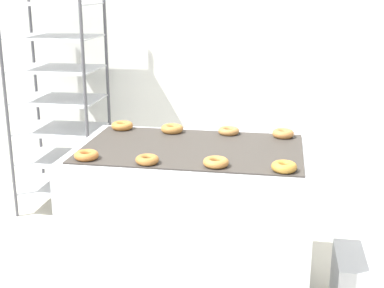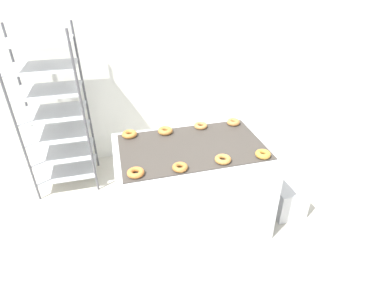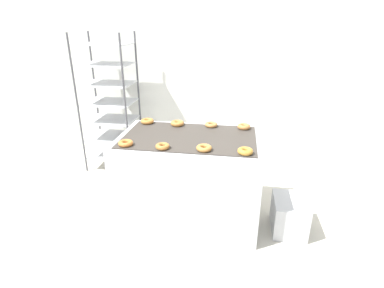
# 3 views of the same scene
# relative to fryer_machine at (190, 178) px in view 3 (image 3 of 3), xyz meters

# --- Properties ---
(ground_plane) EXTENTS (14.00, 14.00, 0.00)m
(ground_plane) POSITION_rel_fryer_machine_xyz_m (-0.00, -0.67, -0.43)
(ground_plane) COLOR beige
(wall_back) EXTENTS (8.00, 0.05, 2.80)m
(wall_back) POSITION_rel_fryer_machine_xyz_m (-0.00, 1.46, 0.97)
(wall_back) COLOR silver
(wall_back) RESTS_ON ground_plane
(fryer_machine) EXTENTS (1.31, 0.84, 0.86)m
(fryer_machine) POSITION_rel_fryer_machine_xyz_m (0.00, 0.00, 0.00)
(fryer_machine) COLOR #B7BABF
(fryer_machine) RESTS_ON ground_plane
(baking_rack_cart) EXTENTS (0.64, 0.52, 1.73)m
(baking_rack_cart) POSITION_rel_fryer_machine_xyz_m (-1.20, 1.00, 0.45)
(baking_rack_cart) COLOR #4C4C51
(baking_rack_cart) RESTS_ON ground_plane
(glaze_bin) EXTENTS (0.30, 0.39, 0.32)m
(glaze_bin) POSITION_rel_fryer_machine_xyz_m (0.96, -0.08, -0.27)
(glaze_bin) COLOR #B7BABF
(glaze_bin) RESTS_ON ground_plane
(donut_near_left) EXTENTS (0.13, 0.13, 0.04)m
(donut_near_left) POSITION_rel_fryer_machine_xyz_m (-0.50, -0.29, 0.45)
(donut_near_left) COLOR #BE6E2F
(donut_near_left) RESTS_ON fryer_machine
(donut_near_midleft) EXTENTS (0.12, 0.12, 0.04)m
(donut_near_midleft) POSITION_rel_fryer_machine_xyz_m (-0.18, -0.31, 0.45)
(donut_near_midleft) COLOR #A7692F
(donut_near_midleft) RESTS_ON fryer_machine
(donut_near_midright) EXTENTS (0.13, 0.13, 0.04)m
(donut_near_midright) POSITION_rel_fryer_machine_xyz_m (0.17, -0.29, 0.45)
(donut_near_midright) COLOR #B57636
(donut_near_midright) RESTS_ON fryer_machine
(donut_near_right) EXTENTS (0.12, 0.12, 0.04)m
(donut_near_right) POSITION_rel_fryer_machine_xyz_m (0.50, -0.31, 0.45)
(donut_near_right) COLOR #B17C2E
(donut_near_right) RESTS_ON fryer_machine
(donut_far_left) EXTENTS (0.13, 0.13, 0.04)m
(donut_far_left) POSITION_rel_fryer_machine_xyz_m (-0.49, 0.31, 0.45)
(donut_far_left) COLOR #B77331
(donut_far_left) RESTS_ON fryer_machine
(donut_far_midleft) EXTENTS (0.14, 0.14, 0.04)m
(donut_far_midleft) POSITION_rel_fryer_machine_xyz_m (-0.17, 0.29, 0.45)
(donut_far_midleft) COLOR #B17233
(donut_far_midleft) RESTS_ON fryer_machine
(donut_far_midright) EXTENTS (0.13, 0.13, 0.04)m
(donut_far_midright) POSITION_rel_fryer_machine_xyz_m (0.17, 0.31, 0.45)
(donut_far_midright) COLOR #AE753C
(donut_far_midright) RESTS_ON fryer_machine
(donut_far_right) EXTENTS (0.13, 0.13, 0.04)m
(donut_far_right) POSITION_rel_fryer_machine_xyz_m (0.49, 0.30, 0.45)
(donut_far_right) COLOR #AE7038
(donut_far_right) RESTS_ON fryer_machine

